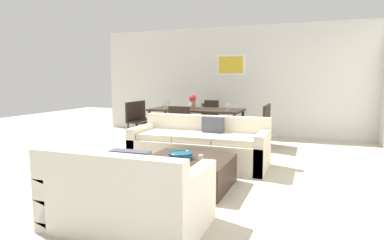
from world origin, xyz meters
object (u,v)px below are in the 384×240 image
at_px(candle_jar, 201,157).
at_px(wine_glass_head, 203,102).
at_px(dining_chair_left_far, 145,116).
at_px(sofa_beige, 200,147).
at_px(dining_chair_foot, 182,125).
at_px(wine_glass_right_near, 228,105).
at_px(dining_chair_right_far, 263,122).
at_px(wine_glass_left_near, 164,103).
at_px(centerpiece_vase, 193,101).
at_px(dining_chair_head, 209,116).
at_px(wine_glass_left_far, 169,102).
at_px(wine_glass_foot, 190,105).
at_px(dining_table, 197,112).
at_px(dining_chair_right_near, 259,124).
at_px(dining_chair_left_near, 136,118).
at_px(loveseat_white, 127,197).
at_px(coffee_table, 188,172).
at_px(decorative_bowl, 181,155).

xyz_separation_m(candle_jar, wine_glass_head, (-1.10, 3.36, 0.47)).
distance_m(dining_chair_left_far, wine_glass_head, 1.47).
bearing_deg(sofa_beige, dining_chair_foot, 127.42).
bearing_deg(wine_glass_right_near, dining_chair_right_far, 25.98).
xyz_separation_m(wine_glass_left_near, centerpiece_vase, (0.64, 0.12, 0.07)).
relative_size(dining_chair_head, wine_glass_head, 5.03).
distance_m(dining_chair_head, wine_glass_left_far, 1.12).
distance_m(dining_chair_right_far, wine_glass_foot, 1.59).
relative_size(dining_table, wine_glass_left_far, 12.16).
xyz_separation_m(wine_glass_right_near, centerpiece_vase, (-0.82, 0.12, 0.06)).
bearing_deg(centerpiece_vase, dining_chair_right_near, -8.04).
distance_m(dining_chair_left_near, centerpiece_vase, 1.40).
bearing_deg(sofa_beige, loveseat_white, -87.48).
height_order(coffee_table, dining_chair_left_far, dining_chair_left_far).
bearing_deg(candle_jar, wine_glass_left_near, 122.86).
distance_m(candle_jar, dining_chair_head, 3.99).
distance_m(sofa_beige, wine_glass_foot, 1.64).
relative_size(dining_chair_right_far, dining_chair_left_far, 1.00).
height_order(dining_chair_left_near, dining_chair_right_near, same).
height_order(dining_chair_right_far, centerpiece_vase, centerpiece_vase).
bearing_deg(wine_glass_foot, decorative_bowl, -72.00).
relative_size(dining_table, dining_chair_left_far, 2.28).
distance_m(dining_chair_foot, dining_chair_head, 1.77).
height_order(dining_table, wine_glass_left_near, wine_glass_left_near).
xyz_separation_m(wine_glass_left_far, centerpiece_vase, (0.64, -0.12, 0.06)).
height_order(dining_chair_head, wine_glass_head, wine_glass_head).
xyz_separation_m(sofa_beige, dining_chair_right_far, (0.72, 2.00, 0.21)).
xyz_separation_m(decorative_bowl, dining_chair_right_near, (0.58, 2.75, 0.08)).
height_order(dining_chair_right_far, wine_glass_left_near, wine_glass_left_near).
height_order(wine_glass_head, wine_glass_foot, wine_glass_head).
bearing_deg(dining_chair_head, dining_table, -90.00).
bearing_deg(wine_glass_head, dining_table, -90.00).
relative_size(coffee_table, dining_chair_left_far, 1.22).
distance_m(loveseat_white, wine_glass_foot, 3.94).
bearing_deg(candle_jar, dining_chair_left_far, 128.45).
relative_size(dining_chair_foot, wine_glass_right_near, 5.66).
height_order(decorative_bowl, dining_chair_left_far, dining_chair_left_far).
height_order(dining_chair_right_far, dining_chair_left_far, same).
height_order(dining_chair_left_near, dining_chair_left_far, same).
height_order(decorative_bowl, dining_chair_left_near, dining_chair_left_near).
xyz_separation_m(candle_jar, dining_table, (-1.10, 2.95, 0.27)).
bearing_deg(wine_glass_left_far, candle_jar, -59.20).
relative_size(dining_chair_foot, wine_glass_left_far, 5.32).
bearing_deg(sofa_beige, wine_glass_right_near, 88.68).
distance_m(dining_table, dining_chair_head, 0.90).
relative_size(decorative_bowl, dining_table, 0.16).
distance_m(coffee_table, candle_jar, 0.29).
height_order(dining_chair_left_near, dining_chair_right_far, same).
bearing_deg(wine_glass_right_near, dining_chair_head, 126.03).
xyz_separation_m(loveseat_white, centerpiece_vase, (-0.89, 4.22, 0.63)).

